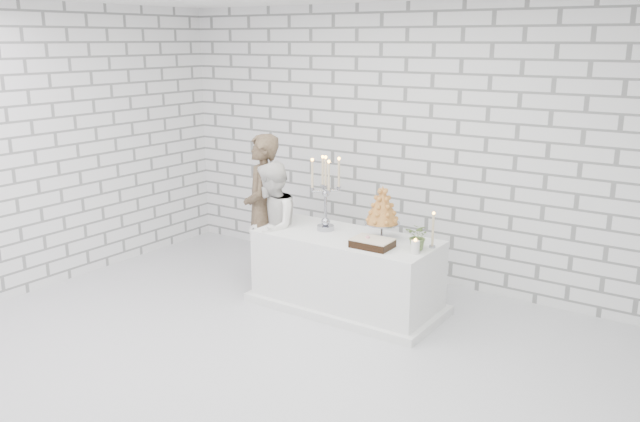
{
  "coord_description": "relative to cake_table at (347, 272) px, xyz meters",
  "views": [
    {
      "loc": [
        3.27,
        -3.91,
        2.62
      ],
      "look_at": [
        -0.11,
        1.03,
        1.05
      ],
      "focal_mm": 36.92,
      "sensor_mm": 36.0,
      "label": 1
    }
  ],
  "objects": [
    {
      "name": "extra_taper",
      "position": [
        0.85,
        0.13,
        0.54
      ],
      "size": [
        0.07,
        0.07,
        0.32
      ],
      "primitive_type": "cylinder",
      "rotation": [
        0.0,
        0.0,
        0.22
      ],
      "color": "beige",
      "rests_on": "cake_table"
    },
    {
      "name": "wall_back",
      "position": [
        -0.01,
        1.17,
        1.12
      ],
      "size": [
        6.0,
        0.01,
        3.0
      ],
      "primitive_type": "cube",
      "color": "white",
      "rests_on": "ground"
    },
    {
      "name": "chocolate_cake",
      "position": [
        0.39,
        -0.18,
        0.42
      ],
      "size": [
        0.37,
        0.27,
        0.08
      ],
      "primitive_type": "cube",
      "rotation": [
        0.0,
        0.0,
        0.02
      ],
      "color": "black",
      "rests_on": "cake_table"
    },
    {
      "name": "groom",
      "position": [
        -1.13,
        0.08,
        0.45
      ],
      "size": [
        0.67,
        0.72,
        1.65
      ],
      "primitive_type": "imported",
      "rotation": [
        0.0,
        0.0,
        -0.97
      ],
      "color": "#423224",
      "rests_on": "ground"
    },
    {
      "name": "ground",
      "position": [
        -0.01,
        -1.33,
        -0.38
      ],
      "size": [
        6.0,
        5.0,
        0.01
      ],
      "primitive_type": "cube",
      "color": "silver",
      "rests_on": "ground"
    },
    {
      "name": "pillar_candle",
      "position": [
        0.8,
        -0.12,
        0.44
      ],
      "size": [
        0.08,
        0.08,
        0.12
      ],
      "primitive_type": "cylinder",
      "rotation": [
        0.0,
        0.0,
        0.03
      ],
      "color": "white",
      "rests_on": "cake_table"
    },
    {
      "name": "croquembouche",
      "position": [
        0.33,
        0.1,
        0.64
      ],
      "size": [
        0.43,
        0.43,
        0.53
      ],
      "primitive_type": null,
      "rotation": [
        0.0,
        0.0,
        0.3
      ],
      "color": "#B36722",
      "rests_on": "cake_table"
    },
    {
      "name": "flowers",
      "position": [
        0.77,
        0.0,
        0.5
      ],
      "size": [
        0.23,
        0.2,
        0.25
      ],
      "primitive_type": "imported",
      "rotation": [
        0.0,
        0.0,
        0.04
      ],
      "color": "#426436",
      "rests_on": "cake_table"
    },
    {
      "name": "bride",
      "position": [
        -0.88,
        -0.08,
        0.33
      ],
      "size": [
        0.8,
        0.86,
        1.4
      ],
      "primitive_type": "imported",
      "rotation": [
        0.0,
        0.0,
        -1.05
      ],
      "color": "white",
      "rests_on": "ground"
    },
    {
      "name": "wall_left",
      "position": [
        -3.01,
        -1.33,
        1.12
      ],
      "size": [
        0.01,
        5.0,
        3.0
      ],
      "primitive_type": "cube",
      "color": "white",
      "rests_on": "ground"
    },
    {
      "name": "cake_table",
      "position": [
        0.0,
        0.0,
        0.0
      ],
      "size": [
        1.8,
        0.8,
        0.75
      ],
      "primitive_type": "cube",
      "color": "white",
      "rests_on": "ground"
    },
    {
      "name": "candelabra",
      "position": [
        -0.29,
        0.05,
        0.76
      ],
      "size": [
        0.32,
        0.32,
        0.76
      ],
      "primitive_type": null,
      "rotation": [
        0.0,
        0.0,
        0.03
      ],
      "color": "#9D9DA7",
      "rests_on": "cake_table"
    }
  ]
}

